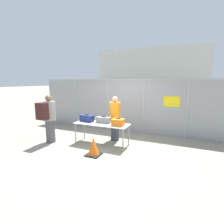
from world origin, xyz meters
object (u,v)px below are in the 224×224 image
(utility_trailer, at_px, (190,121))
(suitcase_grey, at_px, (104,120))
(inspection_table, at_px, (102,125))
(traveler_hooded, at_px, (48,117))
(suitcase_orange, at_px, (118,122))
(traffic_cone, at_px, (94,147))
(suitcase_navy, at_px, (87,118))
(security_worker_near, at_px, (115,118))

(utility_trailer, bearing_deg, suitcase_grey, -130.19)
(inspection_table, height_order, traveler_hooded, traveler_hooded)
(traveler_hooded, bearing_deg, suitcase_orange, -0.10)
(inspection_table, xyz_separation_m, traveler_hooded, (-1.79, -0.58, 0.25))
(suitcase_grey, xyz_separation_m, traffic_cone, (0.16, -0.99, -0.60))
(suitcase_grey, height_order, utility_trailer, suitcase_grey)
(suitcase_orange, bearing_deg, traveler_hooded, -167.80)
(inspection_table, xyz_separation_m, suitcase_navy, (-0.60, 0.03, 0.18))
(traveler_hooded, distance_m, security_worker_near, 2.35)
(inspection_table, height_order, suitcase_orange, suitcase_orange)
(suitcase_navy, bearing_deg, traffic_cone, -49.48)
(suitcase_navy, xyz_separation_m, suitcase_orange, (1.23, -0.09, -0.00))
(traffic_cone, bearing_deg, utility_trailer, 58.70)
(traveler_hooded, relative_size, security_worker_near, 1.04)
(suitcase_navy, bearing_deg, inspection_table, -2.68)
(suitcase_grey, bearing_deg, traveler_hooded, -159.39)
(suitcase_navy, xyz_separation_m, utility_trailer, (3.36, 3.30, -0.46))
(security_worker_near, distance_m, utility_trailer, 3.74)
(traveler_hooded, distance_m, traffic_cone, 2.11)
(suitcase_orange, distance_m, security_worker_near, 0.76)
(traveler_hooded, xyz_separation_m, security_worker_near, (2.03, 1.18, -0.09))
(suitcase_orange, relative_size, traveler_hooded, 0.23)
(inspection_table, relative_size, suitcase_navy, 3.63)
(suitcase_orange, bearing_deg, traffic_cone, -117.65)
(inspection_table, bearing_deg, utility_trailer, 50.38)
(suitcase_orange, relative_size, security_worker_near, 0.24)
(suitcase_navy, distance_m, suitcase_orange, 1.23)
(suitcase_grey, xyz_separation_m, suitcase_orange, (0.60, -0.16, 0.01))
(suitcase_grey, xyz_separation_m, traveler_hooded, (-1.81, -0.68, 0.08))
(suitcase_navy, bearing_deg, suitcase_grey, 6.42)
(suitcase_orange, height_order, utility_trailer, suitcase_orange)
(inspection_table, distance_m, traffic_cone, 1.01)
(inspection_table, bearing_deg, traffic_cone, -78.17)
(traveler_hooded, distance_m, utility_trailer, 6.02)
(traveler_hooded, height_order, traffic_cone, traveler_hooded)
(suitcase_orange, bearing_deg, suitcase_navy, 175.79)
(traveler_hooded, relative_size, traffic_cone, 3.17)
(suitcase_orange, bearing_deg, utility_trailer, 57.84)
(suitcase_grey, relative_size, traveler_hooded, 0.31)
(inspection_table, height_order, suitcase_grey, suitcase_grey)
(inspection_table, height_order, traffic_cone, inspection_table)
(utility_trailer, bearing_deg, security_worker_near, -132.61)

